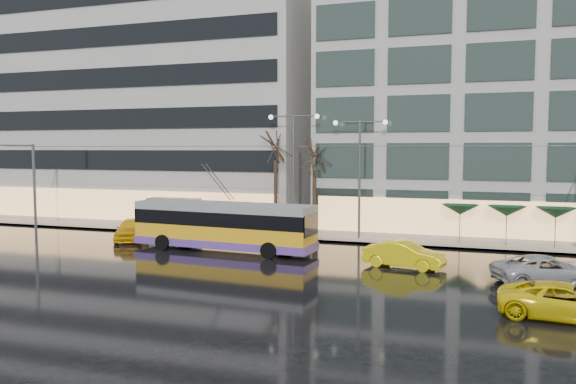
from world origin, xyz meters
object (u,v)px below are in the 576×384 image
at_px(bus_shelter, 171,206).
at_px(taxi_a, 132,229).
at_px(street_lamp_near, 294,157).
at_px(trolleybus, 223,227).

relative_size(bus_shelter, taxi_a, 0.89).
distance_m(bus_shelter, street_lamp_near, 11.14).
distance_m(bus_shelter, taxi_a, 5.28).
bearing_deg(bus_shelter, trolleybus, -41.39).
bearing_deg(taxi_a, street_lamp_near, 3.16).
bearing_deg(street_lamp_near, bus_shelter, -179.37).
bearing_deg(bus_shelter, street_lamp_near, 0.63).
height_order(trolleybus, bus_shelter, trolleybus).
distance_m(trolleybus, bus_shelter, 10.46).
xyz_separation_m(bus_shelter, taxi_a, (-0.28, -5.14, -1.15)).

